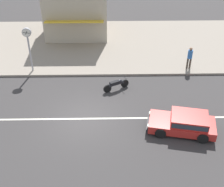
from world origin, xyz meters
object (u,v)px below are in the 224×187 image
Objects in this scene: pedestrian_mid_kerb at (190,56)px; shopfront_corner_warung at (76,5)px; hatchback_red_1 at (184,123)px; motorcycle_0 at (116,84)px; street_clock at (28,40)px.

pedestrian_mid_kerb is 0.30× the size of shopfront_corner_warung.
pedestrian_mid_kerb is (1.72, 6.71, 0.53)m from hatchback_red_1.
motorcycle_0 is 0.31× the size of shopfront_corner_warung.
shopfront_corner_warung is at bearing 67.70° from street_clock.
pedestrian_mid_kerb is (5.36, 2.51, 0.70)m from motorcycle_0.
motorcycle_0 is at bearing 130.92° from hatchback_red_1.
hatchback_red_1 is 2.38× the size of pedestrian_mid_kerb.
hatchback_red_1 is 1.21× the size of street_clock.
pedestrian_mid_kerb is at bearing -37.93° from shopfront_corner_warung.
motorcycle_0 is (-3.63, 4.19, -0.17)m from hatchback_red_1.
pedestrian_mid_kerb reaches higher than motorcycle_0.
motorcycle_0 is at bearing -21.50° from street_clock.
pedestrian_mid_kerb is (11.38, 0.14, -1.46)m from street_clock.
street_clock is at bearing -179.28° from pedestrian_mid_kerb.
shopfront_corner_warung reaches higher than motorcycle_0.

